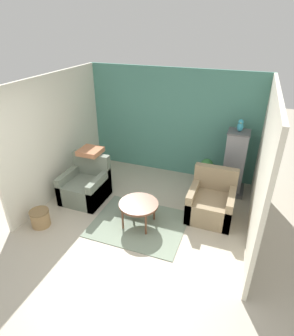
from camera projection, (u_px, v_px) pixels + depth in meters
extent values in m
plane|color=#B2A893|center=(111.00, 262.00, 4.29)|extent=(20.00, 20.00, 0.00)
cube|color=#4C897A|center=(172.00, 123.00, 6.34)|extent=(3.95, 0.06, 2.41)
cube|color=silver|center=(56.00, 136.00, 5.62)|extent=(0.06, 3.13, 2.41)
cube|color=silver|center=(262.00, 168.00, 4.42)|extent=(0.06, 3.13, 2.41)
cube|color=gray|center=(139.00, 224.00, 5.07)|extent=(1.64, 1.33, 0.01)
cylinder|color=brown|center=(139.00, 204.00, 4.87)|extent=(0.69, 0.69, 0.04)
cylinder|color=brown|center=(123.00, 219.00, 4.87)|extent=(0.04, 0.04, 0.42)
cylinder|color=brown|center=(146.00, 225.00, 4.73)|extent=(0.04, 0.04, 0.42)
cylinder|color=brown|center=(132.00, 206.00, 5.22)|extent=(0.04, 0.04, 0.42)
cylinder|color=brown|center=(154.00, 210.00, 5.09)|extent=(0.04, 0.04, 0.42)
cube|color=slate|center=(85.00, 190.00, 5.69)|extent=(0.80, 0.82, 0.43)
cube|color=slate|center=(92.00, 164.00, 5.76)|extent=(0.80, 0.14, 0.46)
cube|color=slate|center=(70.00, 184.00, 5.76)|extent=(0.12, 0.82, 0.59)
cube|color=slate|center=(100.00, 190.00, 5.54)|extent=(0.12, 0.82, 0.59)
cube|color=#8E7A5B|center=(210.00, 207.00, 5.18)|extent=(0.80, 0.82, 0.43)
cube|color=#8E7A5B|center=(216.00, 178.00, 5.25)|extent=(0.80, 0.14, 0.46)
cube|color=#8E7A5B|center=(193.00, 200.00, 5.24)|extent=(0.12, 0.82, 0.59)
cube|color=#8E7A5B|center=(230.00, 207.00, 5.03)|extent=(0.12, 0.82, 0.59)
cube|color=#555559|center=(230.00, 189.00, 6.05)|extent=(0.55, 0.55, 0.09)
cube|color=gray|center=(235.00, 161.00, 5.74)|extent=(0.40, 0.40, 1.24)
cube|color=#555559|center=(239.00, 132.00, 5.44)|extent=(0.42, 0.42, 0.03)
ellipsoid|color=teal|center=(240.00, 127.00, 5.39)|extent=(0.12, 0.15, 0.19)
sphere|color=teal|center=(241.00, 122.00, 5.32)|extent=(0.10, 0.10, 0.10)
cone|color=gold|center=(241.00, 123.00, 5.29)|extent=(0.04, 0.04, 0.04)
cone|color=teal|center=(240.00, 127.00, 5.45)|extent=(0.06, 0.12, 0.16)
cylinder|color=#66605B|center=(205.00, 182.00, 6.17)|extent=(0.25, 0.25, 0.23)
cylinder|color=brown|center=(206.00, 173.00, 6.07)|extent=(0.03, 0.03, 0.21)
sphere|color=#337038|center=(207.00, 165.00, 5.97)|extent=(0.27, 0.27, 0.27)
sphere|color=#337038|center=(203.00, 166.00, 6.04)|extent=(0.16, 0.16, 0.16)
sphere|color=#337038|center=(210.00, 167.00, 5.95)|extent=(0.15, 0.15, 0.15)
cylinder|color=#A37F51|center=(40.00, 218.00, 4.98)|extent=(0.32, 0.32, 0.31)
cylinder|color=brown|center=(39.00, 212.00, 4.91)|extent=(0.34, 0.34, 0.02)
cube|color=#B2704C|center=(90.00, 151.00, 5.63)|extent=(0.43, 0.43, 0.10)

